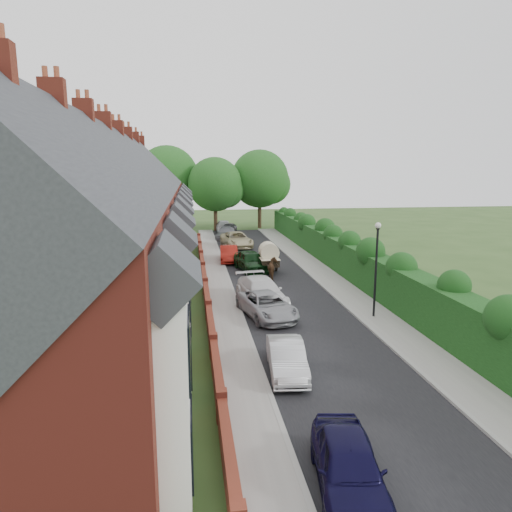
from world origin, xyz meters
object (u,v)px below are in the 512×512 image
Objects in this scene: car_grey at (226,233)px; car_black at (229,229)px; car_silver_b at (267,305)px; horse at (273,269)px; car_navy at (349,466)px; car_green at (251,261)px; car_red at (229,254)px; car_beige at (237,240)px; car_white at (261,292)px; lamppost at (376,258)px; car_silver_a at (287,358)px; horse_cart at (269,256)px.

car_grey is 3.69m from car_black.
horse is (1.88, 8.40, 0.09)m from car_silver_b.
car_green is at bearing 96.68° from car_navy.
car_green reaches higher than car_red.
car_green is at bearing -97.28° from car_beige.
car_black is 23.25m from horse.
car_white is (0.30, 15.90, 0.08)m from car_navy.
car_red is 7.20m from horse.
lamppost is 1.34× the size of car_silver_a.
car_navy reaches higher than car_silver_b.
horse is (1.25, -13.89, -0.01)m from car_beige.
car_green is (1.00, 18.06, 0.16)m from car_silver_a.
lamppost is 1.29× the size of car_black.
car_red is at bearing 80.55° from car_silver_b.
lamppost reaches higher than car_silver_a.
car_silver_a is 1.17× the size of horse_cart.
car_navy is 2.25× the size of horse.
car_white is (0.44, 9.18, 0.14)m from car_silver_a.
car_black reaches higher than car_silver_b.
horse is at bearing -92.15° from car_beige.
car_black is (0.68, 3.63, 0.04)m from car_grey.
car_green is 20.43m from car_black.
horse is at bearing 93.20° from car_navy.
car_silver_b is 22.30m from car_beige.
horse_cart reaches higher than car_black.
car_green is at bearing -75.07° from car_black.
car_white is 12.81m from car_red.
car_silver_b is 10.53m from horse_cart.
car_green is 3.06m from horse.
horse_cart reaches higher than car_white.
horse_cart is at bearing -44.69° from car_green.
car_beige is at bearing -69.19° from car_grey.
car_green is at bearing 77.93° from car_white.
lamppost is 23.95m from car_beige.
car_silver_b is 8.61m from horse.
car_silver_a is at bearing -76.56° from car_black.
horse_cart reaches higher than car_grey.
car_white is 1.32× the size of car_black.
car_black is (0.86, 45.20, -0.00)m from car_navy.
car_grey is 19.69m from horse.
car_black is at bearing 97.58° from car_navy.
horse is (2.11, 21.98, 0.07)m from car_navy.
car_navy is 28.68m from car_red.
car_grey is at bearing -79.56° from horse.
car_silver_a is at bearing -76.48° from car_grey.
lamppost reaches higher than car_navy.
car_black is 2.24× the size of horse.
car_white is 8.24m from horse_cart.
car_beige is (0.00, 11.09, -0.03)m from car_green.
car_red is (-6.40, 16.10, -2.61)m from lamppost.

